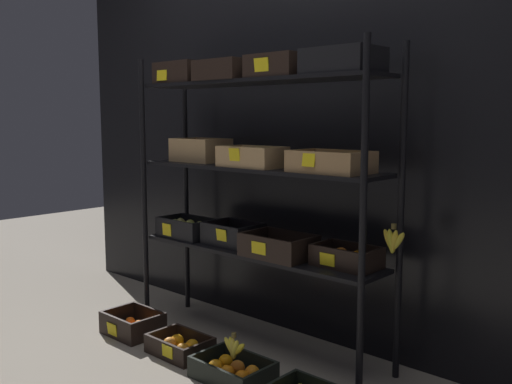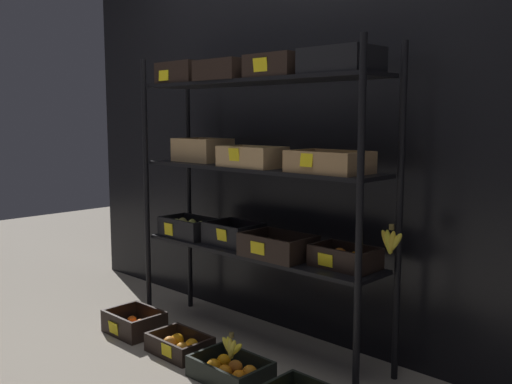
# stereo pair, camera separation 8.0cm
# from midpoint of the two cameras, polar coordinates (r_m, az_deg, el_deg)

# --- Properties ---
(ground_plane) EXTENTS (10.00, 10.00, 0.00)m
(ground_plane) POSITION_cam_midpoint_polar(r_m,az_deg,el_deg) (3.31, 0.72, -15.03)
(ground_plane) COLOR gray
(storefront_wall) EXTENTS (3.95, 0.12, 2.84)m
(storefront_wall) POSITION_cam_midpoint_polar(r_m,az_deg,el_deg) (3.34, 5.15, 10.09)
(storefront_wall) COLOR black
(storefront_wall) RESTS_ON ground_plane
(display_rack) EXTENTS (1.68, 0.37, 1.61)m
(display_rack) POSITION_cam_midpoint_polar(r_m,az_deg,el_deg) (3.06, 0.79, 2.57)
(display_rack) COLOR black
(display_rack) RESTS_ON ground_plane
(crate_ground_tangerine) EXTENTS (0.32, 0.26, 0.13)m
(crate_ground_tangerine) POSITION_cam_midpoint_polar(r_m,az_deg,el_deg) (3.53, -11.45, -12.90)
(crate_ground_tangerine) COLOR black
(crate_ground_tangerine) RESTS_ON ground_plane
(crate_ground_orange) EXTENTS (0.33, 0.24, 0.10)m
(crate_ground_orange) POSITION_cam_midpoint_polar(r_m,az_deg,el_deg) (3.21, -6.91, -15.04)
(crate_ground_orange) COLOR black
(crate_ground_orange) RESTS_ON ground_plane
(crate_ground_center_orange) EXTENTS (0.38, 0.26, 0.10)m
(crate_ground_center_orange) POSITION_cam_midpoint_polar(r_m,az_deg,el_deg) (2.90, -1.72, -17.49)
(crate_ground_center_orange) COLOR black
(crate_ground_center_orange) RESTS_ON ground_plane
(banana_bunch_loose) EXTENTS (0.15, 0.04, 0.13)m
(banana_bunch_loose) POSITION_cam_midpoint_polar(r_m,az_deg,el_deg) (2.84, -1.66, -15.36)
(banana_bunch_loose) COLOR brown
(banana_bunch_loose) RESTS_ON crate_ground_center_orange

